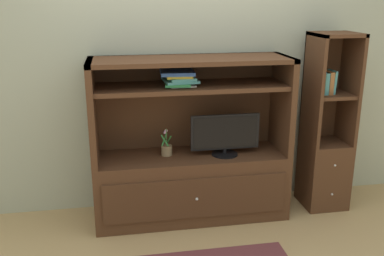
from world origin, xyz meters
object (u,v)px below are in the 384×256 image
at_px(magazine_stack, 178,77).
at_px(bookshelf_tall, 325,148).
at_px(potted_plant, 167,149).
at_px(media_console, 191,167).
at_px(tv_monitor, 225,134).
at_px(upright_book_row, 325,82).

bearing_deg(magazine_stack, bookshelf_tall, 0.38).
xyz_separation_m(magazine_stack, bookshelf_tall, (1.33, 0.01, -0.69)).
distance_m(potted_plant, magazine_stack, 0.62).
relative_size(media_console, tv_monitor, 2.80).
height_order(media_console, potted_plant, media_console).
xyz_separation_m(bookshelf_tall, upright_book_row, (-0.07, -0.01, 0.60)).
bearing_deg(bookshelf_tall, upright_book_row, -172.66).
height_order(potted_plant, upright_book_row, upright_book_row).
height_order(media_console, magazine_stack, media_console).
xyz_separation_m(tv_monitor, potted_plant, (-0.49, 0.08, -0.13)).
height_order(magazine_stack, upright_book_row, magazine_stack).
bearing_deg(bookshelf_tall, potted_plant, 179.57).
xyz_separation_m(media_console, magazine_stack, (-0.10, -0.01, 0.78)).
distance_m(magazine_stack, bookshelf_tall, 1.50).
bearing_deg(upright_book_row, bookshelf_tall, 7.34).
xyz_separation_m(potted_plant, bookshelf_tall, (1.44, -0.01, -0.07)).
relative_size(media_console, potted_plant, 7.01).
height_order(tv_monitor, potted_plant, tv_monitor).
bearing_deg(magazine_stack, potted_plant, 169.20).
bearing_deg(potted_plant, media_console, -3.66).
relative_size(media_console, upright_book_row, 8.24).
relative_size(magazine_stack, upright_book_row, 1.72).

